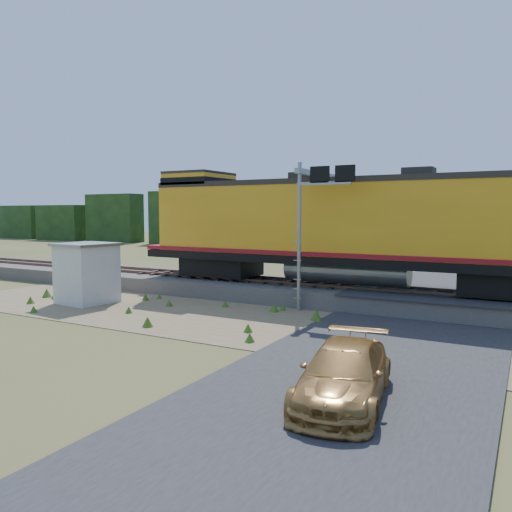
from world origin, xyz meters
The scene contains 11 objects.
ground centered at (0.00, 0.00, 0.00)m, with size 140.00×140.00×0.00m, color #475123.
ballast centered at (0.00, 6.00, 0.40)m, with size 70.00×5.00×0.80m, color slate.
rails centered at (0.00, 6.00, 0.88)m, with size 70.00×1.54×0.16m.
dirt_shoulder centered at (-2.00, 0.50, 0.01)m, with size 26.00×8.00×0.03m, color #8C7754.
road centered at (7.00, 0.74, 0.09)m, with size 7.00×66.00×0.86m.
tree_line_north centered at (0.00, 38.00, 3.07)m, with size 130.00×3.00×6.50m.
weed_clumps centered at (-3.50, 0.10, 0.00)m, with size 15.00×6.20×0.56m, color #3F641C, non-canonical shape.
locomotive centered at (2.80, 6.00, 3.75)m, with size 21.90×3.34×5.65m.
shed centered at (-7.85, 0.01, 1.48)m, with size 2.69×2.69×2.93m.
signal_gantry centered at (2.24, 5.35, 4.96)m, with size 2.61×6.20×6.58m.
car centered at (7.22, -6.13, 0.66)m, with size 1.86×4.58×1.33m, color #AF8041.
Camera 1 is at (10.88, -16.96, 4.40)m, focal length 35.00 mm.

